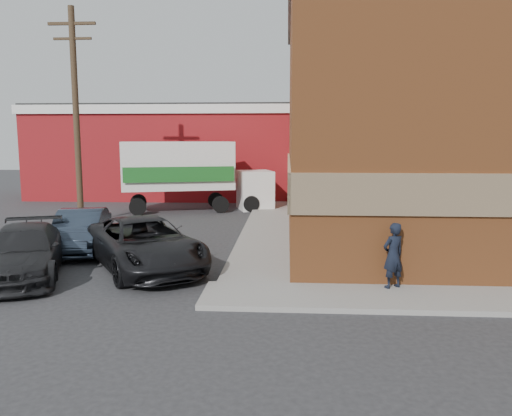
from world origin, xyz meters
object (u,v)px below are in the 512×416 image
(sedan, at_px, (81,231))
(box_truck, at_px, (192,171))
(man, at_px, (393,255))
(suv_a, at_px, (145,244))
(utility_pole, at_px, (76,111))
(suv_b, at_px, (24,252))
(brick_building, at_px, (465,112))
(warehouse, at_px, (172,151))

(sedan, height_order, box_truck, box_truck)
(man, distance_m, suv_a, 6.66)
(man, xyz_separation_m, box_truck, (-7.25, 13.02, 1.10))
(utility_pole, distance_m, sedan, 7.16)
(suv_a, height_order, suv_b, suv_a)
(sedan, bearing_deg, man, -34.95)
(suv_a, bearing_deg, utility_pole, 90.73)
(box_truck, bearing_deg, suv_b, -115.42)
(brick_building, bearing_deg, suv_a, -145.82)
(warehouse, distance_m, box_truck, 7.74)
(man, bearing_deg, suv_a, -45.11)
(warehouse, relative_size, suv_b, 3.57)
(utility_pole, relative_size, sedan, 2.22)
(man, height_order, suv_a, man)
(man, bearing_deg, brick_building, -146.19)
(suv_b, bearing_deg, box_truck, 60.49)
(man, bearing_deg, utility_pole, -68.81)
(brick_building, bearing_deg, suv_b, -148.63)
(man, distance_m, box_truck, 14.94)
(warehouse, xyz_separation_m, suv_b, (0.56, -19.50, -2.15))
(utility_pole, height_order, suv_b, utility_pole)
(brick_building, bearing_deg, man, -116.44)
(suv_a, distance_m, box_truck, 11.36)
(brick_building, xyz_separation_m, man, (-4.60, -9.25, -3.79))
(sedan, bearing_deg, brick_building, 9.40)
(brick_building, bearing_deg, utility_pole, 179.98)
(brick_building, distance_m, man, 11.00)
(man, relative_size, box_truck, 0.21)
(suv_a, relative_size, suv_b, 1.12)
(warehouse, bearing_deg, utility_pole, -97.77)
(brick_building, height_order, utility_pole, brick_building)
(suv_a, xyz_separation_m, box_truck, (-0.83, 11.26, 1.28))
(utility_pole, height_order, box_truck, utility_pole)
(brick_building, xyz_separation_m, box_truck, (-11.84, 3.77, -2.69))
(box_truck, bearing_deg, utility_pole, -153.51)
(man, relative_size, suv_a, 0.30)
(brick_building, distance_m, utility_pole, 16.00)
(man, height_order, sedan, man)
(suv_a, bearing_deg, man, -48.24)
(warehouse, bearing_deg, man, -63.95)
(sedan, height_order, suv_a, suv_a)
(utility_pole, distance_m, box_truck, 6.25)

